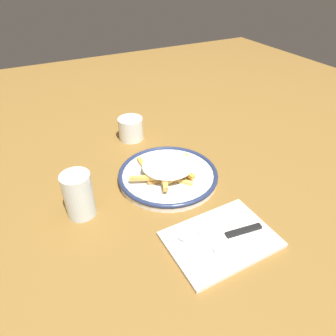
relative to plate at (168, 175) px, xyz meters
name	(u,v)px	position (x,y,z in m)	size (l,w,h in m)	color
ground_plane	(168,179)	(0.00, 0.00, -0.01)	(2.60, 2.60, 0.00)	brown
plate	(168,175)	(0.00, 0.00, 0.00)	(0.28, 0.28, 0.02)	white
fries_heap	(167,167)	(0.00, 0.00, 0.03)	(0.18, 0.21, 0.04)	#C5873E
napkin	(220,240)	(-0.26, 0.00, -0.01)	(0.17, 0.24, 0.01)	silver
fork	(222,248)	(-0.28, 0.02, 0.00)	(0.04, 0.18, 0.01)	silver
knife	(227,235)	(-0.26, -0.02, 0.00)	(0.04, 0.21, 0.01)	black
spoon	(199,233)	(-0.23, 0.04, 0.00)	(0.03, 0.15, 0.01)	silver
water_glass	(79,195)	(-0.02, 0.25, 0.05)	(0.07, 0.07, 0.12)	silver
coffee_mug	(131,128)	(0.27, 0.01, 0.03)	(0.11, 0.08, 0.08)	white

